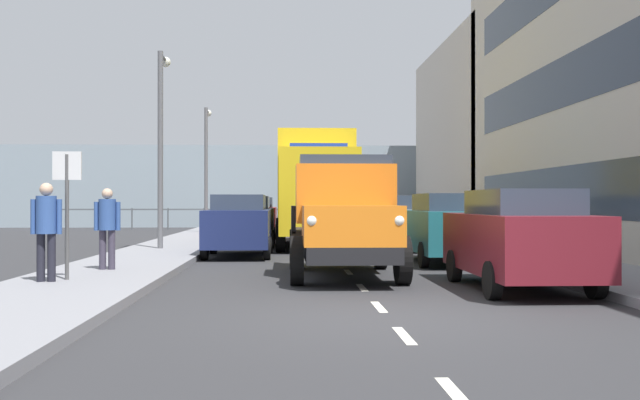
% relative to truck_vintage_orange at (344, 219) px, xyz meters
% --- Properties ---
extents(ground_plane, '(80.00, 80.00, 0.00)m').
position_rel_truck_vintage_orange_xyz_m(ground_plane, '(-0.18, -6.97, -1.18)').
color(ground_plane, '#2D2D30').
extents(sidewalk_left, '(2.60, 40.98, 0.15)m').
position_rel_truck_vintage_orange_xyz_m(sidewalk_left, '(-5.09, -6.97, -1.10)').
color(sidewalk_left, gray).
rests_on(sidewalk_left, ground_plane).
extents(sidewalk_right, '(2.60, 40.98, 0.15)m').
position_rel_truck_vintage_orange_xyz_m(sidewalk_right, '(4.74, -6.97, -1.10)').
color(sidewalk_right, gray).
rests_on(sidewalk_right, ground_plane).
extents(road_centreline_markings, '(0.12, 37.99, 0.01)m').
position_rel_truck_vintage_orange_xyz_m(road_centreline_markings, '(-0.18, -6.93, -1.17)').
color(road_centreline_markings, silver).
rests_on(road_centreline_markings, ground_plane).
extents(building_far_block, '(7.77, 13.52, 9.26)m').
position_rel_truck_vintage_orange_xyz_m(building_far_block, '(-10.28, -21.21, 3.45)').
color(building_far_block, beige).
rests_on(building_far_block, ground_plane).
extents(sea_horizon, '(80.00, 0.80, 5.00)m').
position_rel_truck_vintage_orange_xyz_m(sea_horizon, '(-0.18, -30.46, 1.32)').
color(sea_horizon, '#84939E').
rests_on(sea_horizon, ground_plane).
extents(seawall_railing, '(28.08, 0.08, 1.20)m').
position_rel_truck_vintage_orange_xyz_m(seawall_railing, '(-0.18, -26.86, -0.26)').
color(seawall_railing, '#4C5156').
rests_on(seawall_railing, ground_plane).
extents(truck_vintage_orange, '(2.17, 5.64, 2.43)m').
position_rel_truck_vintage_orange_xyz_m(truck_vintage_orange, '(0.00, 0.00, 0.00)').
color(truck_vintage_orange, black).
rests_on(truck_vintage_orange, ground_plane).
extents(lorry_cargo_yellow, '(2.58, 8.20, 3.87)m').
position_rel_truck_vintage_orange_xyz_m(lorry_cargo_yellow, '(0.19, -10.47, 0.90)').
color(lorry_cargo_yellow, gold).
rests_on(lorry_cargo_yellow, ground_plane).
extents(car_maroon_kerbside_near, '(1.80, 4.19, 1.72)m').
position_rel_truck_vintage_orange_xyz_m(car_maroon_kerbside_near, '(-2.84, 2.15, -0.28)').
color(car_maroon_kerbside_near, maroon).
rests_on(car_maroon_kerbside_near, ground_plane).
extents(car_teal_kerbside_1, '(1.88, 4.21, 1.72)m').
position_rel_truck_vintage_orange_xyz_m(car_teal_kerbside_1, '(-2.84, -3.36, -0.28)').
color(car_teal_kerbside_1, '#1E6670').
rests_on(car_teal_kerbside_1, ground_plane).
extents(car_grey_kerbside_2, '(1.79, 4.18, 1.72)m').
position_rel_truck_vintage_orange_xyz_m(car_grey_kerbside_2, '(-2.84, -8.64, -0.28)').
color(car_grey_kerbside_2, slate).
rests_on(car_grey_kerbside_2, ground_plane).
extents(car_white_kerbside_3, '(1.92, 4.31, 1.72)m').
position_rel_truck_vintage_orange_xyz_m(car_white_kerbside_3, '(-2.84, -14.17, -0.28)').
color(car_white_kerbside_3, white).
rests_on(car_white_kerbside_3, ground_plane).
extents(car_navy_oppositeside_0, '(1.81, 3.93, 1.72)m').
position_rel_truck_vintage_orange_xyz_m(car_navy_oppositeside_0, '(2.49, -5.89, -0.28)').
color(car_navy_oppositeside_0, navy).
rests_on(car_navy_oppositeside_0, ground_plane).
extents(car_black_oppositeside_1, '(1.80, 4.66, 1.72)m').
position_rel_truck_vintage_orange_xyz_m(car_black_oppositeside_1, '(2.49, -10.99, -0.28)').
color(car_black_oppositeside_1, black).
rests_on(car_black_oppositeside_1, ground_plane).
extents(car_red_oppositeside_2, '(1.83, 4.40, 1.72)m').
position_rel_truck_vintage_orange_xyz_m(car_red_oppositeside_2, '(2.49, -16.80, -0.28)').
color(car_red_oppositeside_2, '#B21E1E').
rests_on(car_red_oppositeside_2, ground_plane).
extents(pedestrian_by_lamp, '(0.53, 0.34, 1.69)m').
position_rel_truck_vintage_orange_xyz_m(pedestrian_by_lamp, '(5.26, 1.87, -0.03)').
color(pedestrian_by_lamp, black).
rests_on(pedestrian_by_lamp, sidewalk_right).
extents(pedestrian_with_bag, '(0.53, 0.34, 1.64)m').
position_rel_truck_vintage_orange_xyz_m(pedestrian_with_bag, '(4.78, -0.39, -0.07)').
color(pedestrian_with_bag, '#383342').
rests_on(pedestrian_with_bag, sidewalk_right).
extents(lamp_post_promenade, '(0.32, 1.14, 5.86)m').
position_rel_truck_vintage_orange_xyz_m(lamp_post_promenade, '(4.90, -7.47, 2.50)').
color(lamp_post_promenade, '#59595B').
rests_on(lamp_post_promenade, sidewalk_right).
extents(lamp_post_far, '(0.32, 1.14, 5.72)m').
position_rel_truck_vintage_orange_xyz_m(lamp_post_far, '(4.85, -19.30, 2.43)').
color(lamp_post_far, '#59595B').
rests_on(lamp_post_far, sidewalk_right).
extents(street_sign, '(0.50, 0.07, 2.25)m').
position_rel_truck_vintage_orange_xyz_m(street_sign, '(5.01, 1.55, 0.50)').
color(street_sign, '#4C4C4C').
rests_on(street_sign, sidewalk_right).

